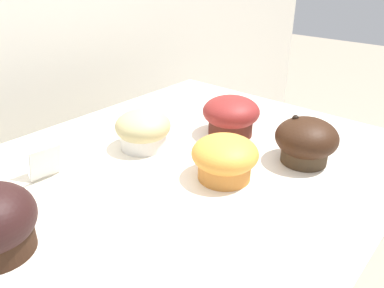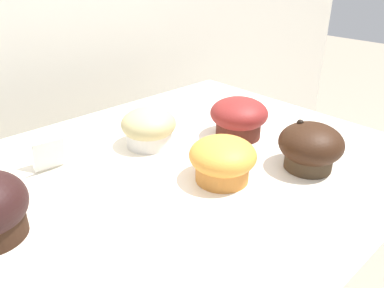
{
  "view_description": "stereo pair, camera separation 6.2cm",
  "coord_description": "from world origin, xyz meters",
  "px_view_note": "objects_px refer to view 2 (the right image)",
  "views": [
    {
      "loc": [
        -0.31,
        -0.38,
        1.22
      ],
      "look_at": [
        0.11,
        -0.02,
        0.95
      ],
      "focal_mm": 35.0,
      "sensor_mm": 36.0,
      "label": 1
    },
    {
      "loc": [
        -0.26,
        -0.42,
        1.22
      ],
      "look_at": [
        0.11,
        -0.02,
        0.95
      ],
      "focal_mm": 35.0,
      "sensor_mm": 36.0,
      "label": 2
    }
  ],
  "objects_px": {
    "muffin_front_left": "(310,147)",
    "muffin_front_right": "(223,159)",
    "muffin_back_left": "(239,117)",
    "muffin_back_right": "(149,127)"
  },
  "relations": [
    {
      "from": "muffin_front_left",
      "to": "muffin_front_right",
      "type": "relative_size",
      "value": 1.0
    },
    {
      "from": "muffin_back_left",
      "to": "muffin_front_right",
      "type": "relative_size",
      "value": 1.06
    },
    {
      "from": "muffin_front_left",
      "to": "muffin_front_right",
      "type": "bearing_deg",
      "value": 151.11
    },
    {
      "from": "muffin_back_left",
      "to": "muffin_front_left",
      "type": "bearing_deg",
      "value": -93.14
    },
    {
      "from": "muffin_back_right",
      "to": "muffin_front_left",
      "type": "relative_size",
      "value": 0.96
    },
    {
      "from": "muffin_back_left",
      "to": "muffin_back_right",
      "type": "bearing_deg",
      "value": 149.32
    },
    {
      "from": "muffin_back_right",
      "to": "muffin_front_right",
      "type": "distance_m",
      "value": 0.18
    },
    {
      "from": "muffin_front_left",
      "to": "muffin_back_left",
      "type": "bearing_deg",
      "value": 86.86
    },
    {
      "from": "muffin_back_left",
      "to": "muffin_front_right",
      "type": "xyz_separation_m",
      "value": [
        -0.14,
        -0.09,
        -0.0
      ]
    },
    {
      "from": "muffin_back_right",
      "to": "muffin_back_left",
      "type": "bearing_deg",
      "value": -30.68
    }
  ]
}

